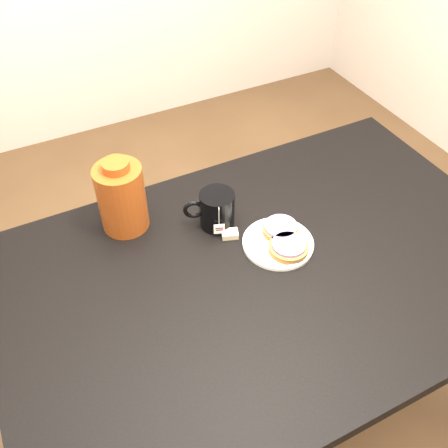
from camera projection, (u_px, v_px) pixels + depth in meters
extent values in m
plane|color=brown|center=(256.00, 400.00, 1.83)|extent=(4.00, 4.00, 0.00)
cube|color=black|center=(268.00, 271.00, 1.32)|extent=(1.40, 0.90, 0.04)
cylinder|color=black|center=(31.00, 332.00, 1.63)|extent=(0.06, 0.06, 0.71)
cylinder|color=black|center=(349.00, 211.00, 2.04)|extent=(0.06, 0.06, 0.71)
cylinder|color=white|center=(278.00, 243.00, 1.36)|extent=(0.19, 0.19, 0.01)
torus|color=white|center=(278.00, 242.00, 1.35)|extent=(0.19, 0.19, 0.01)
cylinder|color=brown|center=(281.00, 230.00, 1.38)|extent=(0.13, 0.13, 0.02)
cylinder|color=#947DA8|center=(281.00, 226.00, 1.37)|extent=(0.12, 0.12, 0.01)
cylinder|color=brown|center=(288.00, 248.00, 1.33)|extent=(0.14, 0.14, 0.02)
cylinder|color=#947DA8|center=(289.00, 244.00, 1.32)|extent=(0.12, 0.12, 0.01)
cylinder|color=black|center=(217.00, 209.00, 1.38)|extent=(0.13, 0.13, 0.11)
cylinder|color=black|center=(217.00, 197.00, 1.35)|extent=(0.09, 0.09, 0.00)
torus|color=black|center=(194.00, 210.00, 1.37)|extent=(0.06, 0.03, 0.06)
cylinder|color=beige|center=(219.00, 216.00, 1.33)|extent=(0.00, 0.00, 0.06)
cube|color=white|center=(219.00, 229.00, 1.36)|extent=(0.03, 0.01, 0.03)
cube|color=#C6B793|center=(230.00, 234.00, 1.38)|extent=(0.05, 0.04, 0.02)
cylinder|color=#67270D|center=(122.00, 198.00, 1.35)|extent=(0.15, 0.15, 0.20)
cylinder|color=#67270D|center=(116.00, 166.00, 1.27)|extent=(0.07, 0.07, 0.02)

